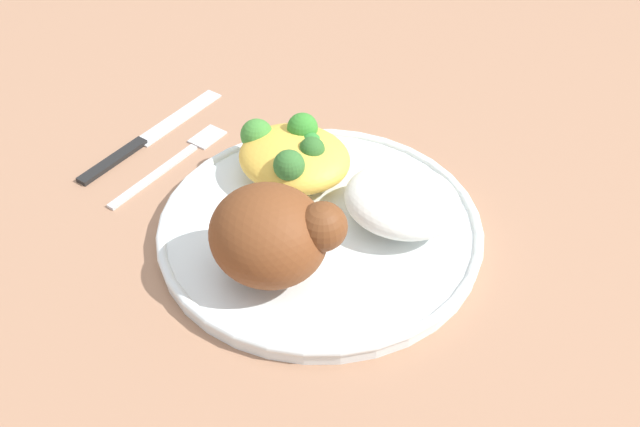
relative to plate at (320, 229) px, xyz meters
The scene contains 7 objects.
ground_plane 0.01m from the plate, ahead, with size 2.00×2.00×0.00m, color #9E7155.
plate is the anchor object (origin of this frame).
roasted_chicken 0.08m from the plate, 94.70° to the right, with size 0.10×0.09×0.08m.
rice_pile 0.07m from the plate, 32.36° to the left, with size 0.10×0.09×0.04m, color white.
mac_cheese_with_broccoli 0.08m from the plate, 137.59° to the left, with size 0.11×0.09×0.05m.
fork 0.17m from the plate, behind, with size 0.03×0.14×0.01m.
knife 0.22m from the plate, behind, with size 0.04×0.19×0.01m.
Camera 1 is at (0.22, -0.43, 0.46)m, focal length 44.03 mm.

